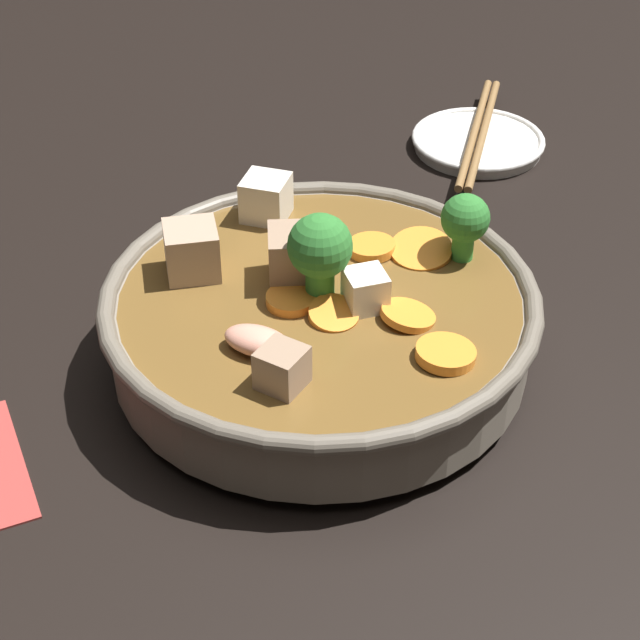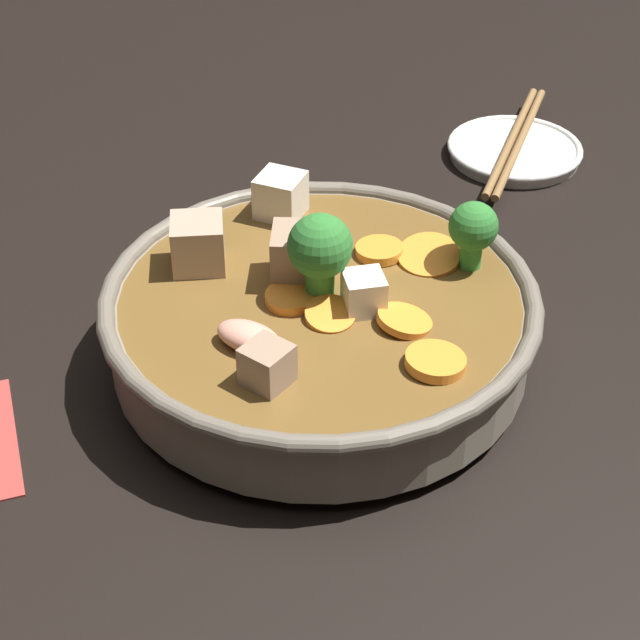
{
  "view_description": "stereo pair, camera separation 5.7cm",
  "coord_description": "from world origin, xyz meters",
  "views": [
    {
      "loc": [
        0.52,
        -0.2,
        0.46
      ],
      "look_at": [
        0.0,
        0.0,
        0.04
      ],
      "focal_mm": 60.0,
      "sensor_mm": 36.0,
      "label": 1
    },
    {
      "loc": [
        0.54,
        -0.15,
        0.46
      ],
      "look_at": [
        0.0,
        0.0,
        0.04
      ],
      "focal_mm": 60.0,
      "sensor_mm": 36.0,
      "label": 2
    }
  ],
  "objects": [
    {
      "name": "side_saucer",
      "position": [
        -0.23,
        0.24,
        0.01
      ],
      "size": [
        0.12,
        0.12,
        0.01
      ],
      "color": "white",
      "rests_on": "ground_plane"
    },
    {
      "name": "chopsticks_pair",
      "position": [
        -0.23,
        0.24,
        0.02
      ],
      "size": [
        0.18,
        0.13,
        0.01
      ],
      "color": "olive",
      "rests_on": "side_saucer"
    },
    {
      "name": "ground_plane",
      "position": [
        0.0,
        0.0,
        0.0
      ],
      "size": [
        3.0,
        3.0,
        0.0
      ],
      "primitive_type": "plane",
      "color": "black"
    },
    {
      "name": "stirfry_bowl",
      "position": [
        -0.0,
        0.0,
        0.04
      ],
      "size": [
        0.29,
        0.29,
        0.12
      ],
      "color": "slate",
      "rests_on": "ground_plane"
    }
  ]
}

